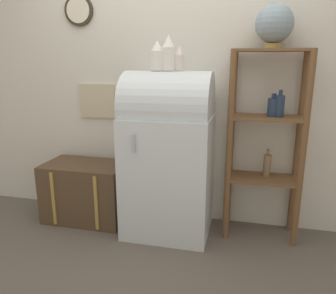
{
  "coord_description": "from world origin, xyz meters",
  "views": [
    {
      "loc": [
        0.62,
        -2.35,
        1.47
      ],
      "look_at": [
        -0.0,
        0.25,
        0.77
      ],
      "focal_mm": 35.0,
      "sensor_mm": 36.0,
      "label": 1
    }
  ],
  "objects": [
    {
      "name": "wall_back",
      "position": [
        -0.0,
        0.57,
        1.35
      ],
      "size": [
        7.0,
        0.09,
        2.7
      ],
      "color": "silver",
      "rests_on": "ground_plane"
    },
    {
      "name": "vase_left",
      "position": [
        -0.09,
        0.25,
        1.51
      ],
      "size": [
        0.11,
        0.11,
        0.23
      ],
      "color": "white",
      "rests_on": "refrigerator"
    },
    {
      "name": "refrigerator",
      "position": [
        -0.0,
        0.25,
        0.72
      ],
      "size": [
        0.72,
        0.63,
        1.4
      ],
      "color": "silver",
      "rests_on": "ground_plane"
    },
    {
      "name": "vase_right",
      "position": [
        0.09,
        0.26,
        1.49
      ],
      "size": [
        0.08,
        0.08,
        0.19
      ],
      "color": "silver",
      "rests_on": "refrigerator"
    },
    {
      "name": "ground_plane",
      "position": [
        0.0,
        0.0,
        0.0
      ],
      "size": [
        12.0,
        12.0,
        0.0
      ],
      "primitive_type": "plane",
      "color": "#60564C"
    },
    {
      "name": "suitcase_trunk",
      "position": [
        -0.81,
        0.28,
        0.28
      ],
      "size": [
        0.76,
        0.46,
        0.55
      ],
      "color": "brown",
      "rests_on": "ground_plane"
    },
    {
      "name": "shelf_unit",
      "position": [
        0.79,
        0.37,
        0.89
      ],
      "size": [
        0.61,
        0.32,
        1.56
      ],
      "color": "brown",
      "rests_on": "ground_plane"
    },
    {
      "name": "vase_center",
      "position": [
        0.0,
        0.26,
        1.53
      ],
      "size": [
        0.12,
        0.12,
        0.27
      ],
      "color": "white",
      "rests_on": "refrigerator"
    },
    {
      "name": "globe",
      "position": [
        0.79,
        0.39,
        1.74
      ],
      "size": [
        0.29,
        0.29,
        0.33
      ],
      "color": "#AD8942",
      "rests_on": "shelf_unit"
    }
  ]
}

